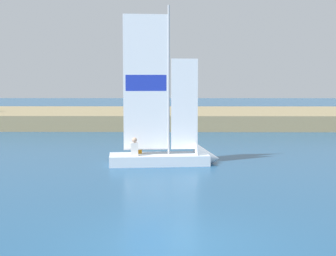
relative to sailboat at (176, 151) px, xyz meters
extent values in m
plane|color=navy|center=(-0.04, -9.89, -0.51)|extent=(200.00, 200.00, 0.00)
cube|color=#897A56|center=(-0.04, 20.03, 0.02)|extent=(80.00, 14.07, 1.07)
cube|color=silver|center=(-0.70, -0.08, -0.31)|extent=(4.09, 1.88, 0.41)
cone|color=silver|center=(1.26, 0.14, -0.31)|extent=(1.13, 1.42, 1.32)
cylinder|color=#B7B7BC|center=(-0.31, -0.03, 2.85)|extent=(0.08, 0.08, 5.91)
cube|color=white|center=(-1.20, -0.13, 2.80)|extent=(1.80, 0.23, 5.30)
cube|color=#1E33B2|center=(-1.20, -0.13, 2.76)|extent=(1.62, 0.21, 0.64)
cube|color=white|center=(0.33, 0.04, 1.91)|extent=(1.07, 0.15, 3.62)
cylinder|color=#B7B7BC|center=(-1.20, -0.13, 0.12)|extent=(1.80, 0.26, 0.06)
cube|color=silver|center=(-1.65, -0.50, 0.16)|extent=(0.30, 0.23, 0.51)
sphere|color=tan|center=(-1.65, -0.50, 0.52)|extent=(0.20, 0.20, 0.20)
cube|color=orange|center=(-1.54, 0.15, 0.20)|extent=(0.30, 0.23, 0.60)
sphere|color=tan|center=(-1.54, 0.15, 0.61)|extent=(0.20, 0.20, 0.20)
camera|label=1|loc=(-0.08, -19.35, 2.73)|focal=51.74mm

